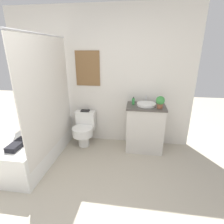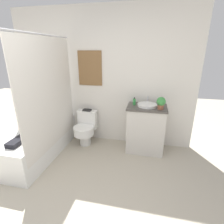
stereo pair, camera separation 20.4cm
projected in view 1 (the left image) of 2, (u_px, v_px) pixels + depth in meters
wall_back at (100, 79)px, 3.28m from camera, size 3.43×0.07×2.50m
shower_area at (39, 142)px, 2.95m from camera, size 0.62×1.60×1.98m
toilet at (84, 129)px, 3.36m from camera, size 0.39×0.50×0.64m
vanity at (145, 128)px, 3.18m from camera, size 0.67×0.47×0.85m
sink at (146, 104)px, 3.05m from camera, size 0.33×0.37×0.13m
soap_bottle at (133, 101)px, 3.10m from camera, size 0.05×0.05×0.13m
potted_plant at (160, 101)px, 2.88m from camera, size 0.14×0.14×0.20m
book_on_tank at (85, 111)px, 3.38m from camera, size 0.16×0.10×0.02m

